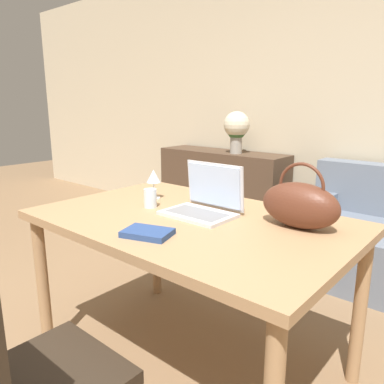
% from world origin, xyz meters
% --- Properties ---
extents(wall_back, '(10.00, 0.06, 2.70)m').
position_xyz_m(wall_back, '(0.00, 2.68, 1.35)').
color(wall_back, beige).
rests_on(wall_back, ground_plane).
extents(dining_table, '(1.45, 0.94, 0.78)m').
position_xyz_m(dining_table, '(0.01, 0.56, 0.69)').
color(dining_table, '#A87F56').
rests_on(dining_table, ground_plane).
extents(chair, '(0.44, 0.44, 0.88)m').
position_xyz_m(chair, '(0.06, -0.30, 0.49)').
color(chair, '#2D2319').
rests_on(chair, ground_plane).
extents(sideboard, '(1.40, 0.40, 0.81)m').
position_xyz_m(sideboard, '(-1.18, 2.43, 0.40)').
color(sideboard, '#4C3828').
rests_on(sideboard, ground_plane).
extents(laptop, '(0.33, 0.25, 0.23)m').
position_xyz_m(laptop, '(0.02, 0.65, 0.84)').
color(laptop, silver).
rests_on(laptop, dining_table).
extents(drinking_glass, '(0.06, 0.06, 0.09)m').
position_xyz_m(drinking_glass, '(-0.26, 0.55, 0.82)').
color(drinking_glass, silver).
rests_on(drinking_glass, dining_table).
extents(wine_glass, '(0.08, 0.08, 0.16)m').
position_xyz_m(wine_glass, '(-0.37, 0.69, 0.89)').
color(wine_glass, silver).
rests_on(wine_glass, dining_table).
extents(handbag, '(0.34, 0.16, 0.28)m').
position_xyz_m(handbag, '(0.45, 0.74, 0.88)').
color(handbag, '#592D1E').
rests_on(handbag, dining_table).
extents(flower_vase, '(0.25, 0.25, 0.41)m').
position_xyz_m(flower_vase, '(-0.97, 2.37, 1.06)').
color(flower_vase, '#9E998E').
rests_on(flower_vase, sideboard).
extents(book, '(0.22, 0.18, 0.02)m').
position_xyz_m(book, '(0.04, 0.26, 0.79)').
color(book, navy).
rests_on(book, dining_table).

